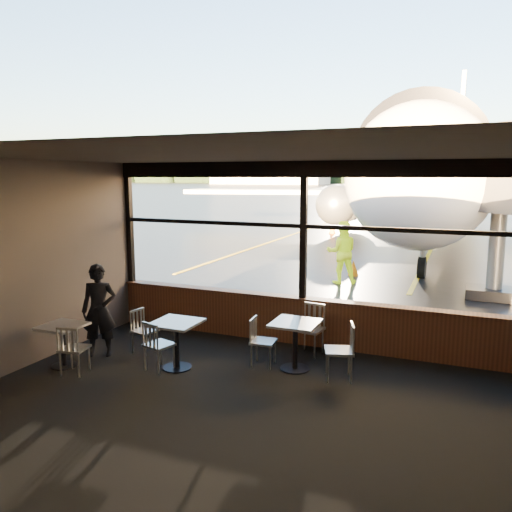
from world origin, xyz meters
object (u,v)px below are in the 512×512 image
Objects in this scene: cafe_table_near at (295,346)px; ground_crew at (342,252)px; chair_mid_w at (145,331)px; cafe_table_left at (64,346)px; cone_wing at (332,229)px; chair_near_n at (310,330)px; chair_near_e at (339,351)px; passenger at (99,311)px; jet_bridge at (499,216)px; chair_near_w at (263,342)px; airliner at (451,126)px; chair_mid_s at (159,345)px; chair_left_s at (74,349)px; cone_nose at (353,268)px; cafe_table_mid at (177,345)px.

cafe_table_near is 0.44× the size of ground_crew.
cafe_table_left is at bearing -29.54° from chair_mid_w.
chair_near_n is at bearing -77.16° from cone_wing.
chair_mid_w is at bearing 74.76° from chair_near_e.
jet_bridge is at bearing 20.53° from passenger.
chair_near_e reaches higher than chair_near_w.
jet_bridge is at bearing -82.30° from airliner.
chair_mid_s is 1.59× the size of cone_wing.
chair_near_w is at bearing -94.52° from airliner.
cafe_table_left is 0.43m from chair_left_s.
cafe_table_left is at bearing -101.74° from airliner.
passenger is at bearing -101.57° from airliner.
cone_nose is (2.93, 9.81, -0.12)m from cafe_table_left.
chair_mid_w is at bearing -103.24° from cone_nose.
chair_near_n is at bearing 139.35° from chair_near_w.
cafe_table_near is at bearing 88.71° from chair_near_w.
jet_bridge is 12.17× the size of cafe_table_near.
chair_left_s reaches higher than cafe_table_mid.
chair_near_e is 7.44m from ground_crew.
passenger is at bearing 51.62° from ground_crew.
chair_near_e is at bearing -110.25° from jet_bridge.
chair_near_w is 0.90× the size of chair_near_n.
passenger reaches higher than chair_near_e.
cafe_table_near is 1.99m from cafe_table_mid.
ground_crew is at bearing -98.38° from airliner.
ground_crew reaches higher than chair_mid_s.
cafe_table_near reaches higher than cone_wing.
cafe_table_near is 0.98× the size of chair_near_w.
chair_near_e is (-0.79, -21.92, -5.42)m from airliner.
cafe_table_near is 0.96× the size of chair_mid_s.
airliner is 45.44× the size of chair_left_s.
jet_bridge is 12.47× the size of chair_mid_w.
chair_near_w is 0.97× the size of chair_mid_s.
chair_near_e reaches higher than cafe_table_near.
cafe_table_mid is 0.29m from chair_mid_s.
chair_near_e is (-2.55, -6.91, -1.74)m from jet_bridge.
chair_near_e is 1.70× the size of cone_wing.
chair_near_w is at bearing 105.10° from chair_mid_w.
chair_near_n is 1.88× the size of cone_nose.
chair_mid_s reaches higher than cafe_table_left.
chair_left_s is at bearing -87.13° from cone_wing.
cafe_table_mid is 2.70m from chair_near_e.
cafe_table_near is at bearing -116.05° from jet_bridge.
chair_mid_s is 0.95m from chair_mid_w.
ground_crew is (1.22, 8.02, 0.52)m from chair_mid_s.
passenger is (-3.49, -1.49, 0.37)m from chair_near_n.
cafe_table_left is 0.87× the size of chair_left_s.
ground_crew reaches higher than cafe_table_mid.
chair_near_n is 0.49× the size of ground_crew.
ground_crew is at bearing 97.03° from chair_mid_s.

